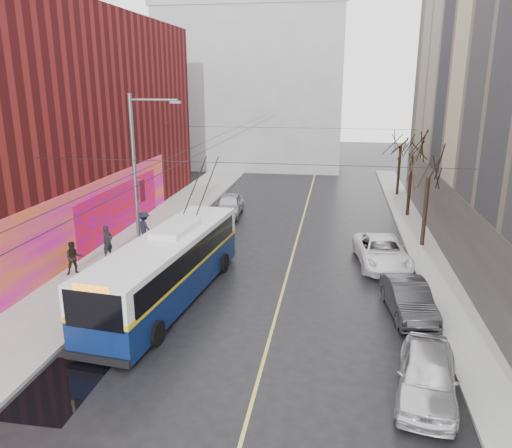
{
  "coord_description": "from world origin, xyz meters",
  "views": [
    {
      "loc": [
        3.77,
        -13.56,
        9.56
      ],
      "look_at": [
        -0.0,
        9.5,
        2.86
      ],
      "focal_mm": 35.0,
      "sensor_mm": 36.0,
      "label": 1
    }
  ],
  "objects_px": {
    "parked_car_b": "(408,299)",
    "pedestrian_c": "(144,227)",
    "tree_mid": "(413,145)",
    "trolleybus": "(168,267)",
    "following_car": "(229,205)",
    "streetlight_pole": "(138,178)",
    "pedestrian_a": "(108,242)",
    "tree_far": "(401,136)",
    "tree_near": "(430,165)",
    "parked_car_c": "(382,252)",
    "pedestrian_b": "(74,258)",
    "parked_car_a": "(427,375)"
  },
  "relations": [
    {
      "from": "pedestrian_c",
      "to": "following_car",
      "type": "bearing_deg",
      "value": -85.07
    },
    {
      "from": "streetlight_pole",
      "to": "tree_far",
      "type": "relative_size",
      "value": 1.37
    },
    {
      "from": "pedestrian_a",
      "to": "pedestrian_c",
      "type": "bearing_deg",
      "value": 1.78
    },
    {
      "from": "streetlight_pole",
      "to": "tree_mid",
      "type": "distance_m",
      "value": 19.96
    },
    {
      "from": "parked_car_c",
      "to": "pedestrian_b",
      "type": "height_order",
      "value": "pedestrian_b"
    },
    {
      "from": "trolleybus",
      "to": "parked_car_a",
      "type": "xyz_separation_m",
      "value": [
        10.32,
        -5.7,
        -0.82
      ]
    },
    {
      "from": "streetlight_pole",
      "to": "following_car",
      "type": "distance_m",
      "value": 12.25
    },
    {
      "from": "pedestrian_a",
      "to": "parked_car_c",
      "type": "bearing_deg",
      "value": -65.58
    },
    {
      "from": "pedestrian_c",
      "to": "tree_near",
      "type": "bearing_deg",
      "value": -142.25
    },
    {
      "from": "trolleybus",
      "to": "pedestrian_b",
      "type": "xyz_separation_m",
      "value": [
        -5.62,
        1.84,
        -0.58
      ]
    },
    {
      "from": "parked_car_a",
      "to": "pedestrian_c",
      "type": "relative_size",
      "value": 2.34
    },
    {
      "from": "parked_car_b",
      "to": "streetlight_pole",
      "type": "bearing_deg",
      "value": 157.54
    },
    {
      "from": "streetlight_pole",
      "to": "pedestrian_a",
      "type": "xyz_separation_m",
      "value": [
        -2.29,
        0.7,
        -3.76
      ]
    },
    {
      "from": "parked_car_c",
      "to": "following_car",
      "type": "relative_size",
      "value": 1.17
    },
    {
      "from": "parked_car_a",
      "to": "following_car",
      "type": "xyz_separation_m",
      "value": [
        -10.81,
        20.62,
        0.03
      ]
    },
    {
      "from": "streetlight_pole",
      "to": "tree_mid",
      "type": "height_order",
      "value": "streetlight_pole"
    },
    {
      "from": "trolleybus",
      "to": "parked_car_b",
      "type": "relative_size",
      "value": 2.75
    },
    {
      "from": "trolleybus",
      "to": "following_car",
      "type": "relative_size",
      "value": 2.62
    },
    {
      "from": "tree_far",
      "to": "tree_near",
      "type": "bearing_deg",
      "value": -90.0
    },
    {
      "from": "parked_car_b",
      "to": "tree_mid",
      "type": "bearing_deg",
      "value": 75.28
    },
    {
      "from": "tree_far",
      "to": "pedestrian_b",
      "type": "relative_size",
      "value": 3.85
    },
    {
      "from": "tree_mid",
      "to": "tree_far",
      "type": "distance_m",
      "value": 7.0
    },
    {
      "from": "trolleybus",
      "to": "tree_far",
      "type": "bearing_deg",
      "value": 68.0
    },
    {
      "from": "parked_car_a",
      "to": "pedestrian_b",
      "type": "xyz_separation_m",
      "value": [
        -15.94,
        7.54,
        0.25
      ]
    },
    {
      "from": "following_car",
      "to": "pedestrian_a",
      "type": "bearing_deg",
      "value": -115.74
    },
    {
      "from": "tree_near",
      "to": "tree_far",
      "type": "bearing_deg",
      "value": 90.0
    },
    {
      "from": "parked_car_b",
      "to": "following_car",
      "type": "height_order",
      "value": "following_car"
    },
    {
      "from": "streetlight_pole",
      "to": "pedestrian_a",
      "type": "bearing_deg",
      "value": 163.04
    },
    {
      "from": "parked_car_a",
      "to": "pedestrian_b",
      "type": "distance_m",
      "value": 17.63
    },
    {
      "from": "pedestrian_c",
      "to": "tree_mid",
      "type": "bearing_deg",
      "value": -120.72
    },
    {
      "from": "tree_near",
      "to": "trolleybus",
      "type": "relative_size",
      "value": 0.53
    },
    {
      "from": "tree_near",
      "to": "tree_far",
      "type": "relative_size",
      "value": 0.97
    },
    {
      "from": "pedestrian_c",
      "to": "pedestrian_a",
      "type": "bearing_deg",
      "value": 104.6
    },
    {
      "from": "tree_near",
      "to": "tree_far",
      "type": "xyz_separation_m",
      "value": [
        0.0,
        14.0,
        0.17
      ]
    },
    {
      "from": "streetlight_pole",
      "to": "parked_car_c",
      "type": "distance_m",
      "value": 13.38
    },
    {
      "from": "tree_mid",
      "to": "pedestrian_c",
      "type": "relative_size",
      "value": 3.52
    },
    {
      "from": "tree_far",
      "to": "pedestrian_b",
      "type": "xyz_separation_m",
      "value": [
        -18.1,
        -21.72,
        -4.14
      ]
    },
    {
      "from": "trolleybus",
      "to": "pedestrian_b",
      "type": "bearing_deg",
      "value": 167.76
    },
    {
      "from": "following_car",
      "to": "pedestrian_a",
      "type": "distance_m",
      "value": 11.55
    },
    {
      "from": "streetlight_pole",
      "to": "parked_car_c",
      "type": "xyz_separation_m",
      "value": [
        12.49,
        2.5,
        -4.09
      ]
    },
    {
      "from": "trolleybus",
      "to": "streetlight_pole",
      "type": "bearing_deg",
      "value": 132.55
    },
    {
      "from": "tree_far",
      "to": "pedestrian_c",
      "type": "bearing_deg",
      "value": -135.66
    },
    {
      "from": "tree_far",
      "to": "pedestrian_c",
      "type": "distance_m",
      "value": 23.49
    },
    {
      "from": "tree_far",
      "to": "trolleybus",
      "type": "distance_m",
      "value": 26.91
    },
    {
      "from": "tree_near",
      "to": "trolleybus",
      "type": "distance_m",
      "value": 16.09
    },
    {
      "from": "parked_car_b",
      "to": "pedestrian_c",
      "type": "distance_m",
      "value": 16.27
    },
    {
      "from": "trolleybus",
      "to": "pedestrian_b",
      "type": "distance_m",
      "value": 5.94
    },
    {
      "from": "pedestrian_c",
      "to": "tree_far",
      "type": "bearing_deg",
      "value": -105.38
    },
    {
      "from": "tree_near",
      "to": "parked_car_b",
      "type": "xyz_separation_m",
      "value": [
        -2.0,
        -9.44,
        -4.25
      ]
    },
    {
      "from": "streetlight_pole",
      "to": "pedestrian_c",
      "type": "distance_m",
      "value": 5.54
    }
  ]
}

